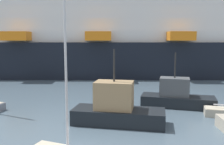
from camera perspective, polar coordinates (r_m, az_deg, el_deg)
name	(u,v)px	position (r m, az deg, el deg)	size (l,w,h in m)	color
fishing_boat_0	(117,109)	(21.13, 1.14, -8.36)	(7.99, 3.60, 6.34)	black
fishing_boat_2	(177,96)	(27.33, 14.61, -5.35)	(7.93, 3.95, 5.77)	black
channel_buoy_0	(180,98)	(30.02, 15.31, -5.72)	(0.70, 0.70, 1.38)	green
cruise_ship	(66,37)	(52.57, -10.50, 7.93)	(121.40, 24.29, 23.53)	black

